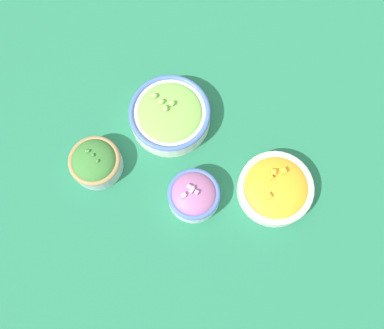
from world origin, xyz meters
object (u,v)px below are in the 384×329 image
(bowl_broccoli, at_px, (95,162))
(bowl_squash, at_px, (276,188))
(bowl_lettuce, at_px, (170,115))
(bowl_red_onion, at_px, (194,195))

(bowl_broccoli, bearing_deg, bowl_squash, -142.50)
(bowl_lettuce, height_order, bowl_red_onion, bowl_red_onion)
(bowl_broccoli, bearing_deg, bowl_red_onion, -153.06)
(bowl_lettuce, relative_size, bowl_broccoli, 1.61)
(bowl_squash, distance_m, bowl_broccoli, 0.40)
(bowl_red_onion, bearing_deg, bowl_lettuce, -27.94)
(bowl_squash, height_order, bowl_broccoli, bowl_broccoli)
(bowl_red_onion, bearing_deg, bowl_squash, -128.88)
(bowl_lettuce, bearing_deg, bowl_squash, -170.41)
(bowl_broccoli, bearing_deg, bowl_lettuce, -99.58)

